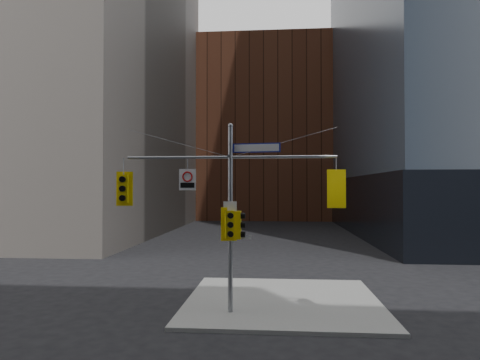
% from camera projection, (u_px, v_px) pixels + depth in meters
% --- Properties ---
extents(ground, '(160.00, 160.00, 0.00)m').
position_uv_depth(ground, '(224.00, 334.00, 14.14)').
color(ground, black).
rests_on(ground, ground).
extents(sidewalk_corner, '(8.00, 8.00, 0.15)m').
position_uv_depth(sidewalk_corner, '(283.00, 301.00, 17.96)').
color(sidewalk_corner, gray).
rests_on(sidewalk_corner, ground).
extents(brick_midrise, '(26.00, 20.00, 28.00)m').
position_uv_depth(brick_midrise, '(265.00, 134.00, 72.20)').
color(brick_midrise, brown).
rests_on(brick_midrise, ground).
extents(signal_assembly, '(8.00, 0.80, 7.30)m').
position_uv_depth(signal_assembly, '(230.00, 199.00, 16.21)').
color(signal_assembly, gray).
rests_on(signal_assembly, ground).
extents(traffic_light_west_arm, '(0.64, 0.55, 1.34)m').
position_uv_depth(traffic_light_west_arm, '(124.00, 189.00, 16.57)').
color(traffic_light_west_arm, yellow).
rests_on(traffic_light_west_arm, ground).
extents(traffic_light_east_arm, '(0.68, 0.57, 1.42)m').
position_uv_depth(traffic_light_east_arm, '(336.00, 189.00, 15.89)').
color(traffic_light_east_arm, yellow).
rests_on(traffic_light_east_arm, ground).
extents(traffic_light_pole_side, '(0.41, 0.35, 1.06)m').
position_uv_depth(traffic_light_pole_side, '(239.00, 225.00, 16.17)').
color(traffic_light_pole_side, yellow).
rests_on(traffic_light_pole_side, ground).
extents(traffic_light_pole_front, '(0.59, 0.55, 1.26)m').
position_uv_depth(traffic_light_pole_front, '(230.00, 224.00, 15.93)').
color(traffic_light_pole_front, yellow).
rests_on(traffic_light_pole_front, ground).
extents(street_sign_blade, '(1.82, 0.28, 0.36)m').
position_uv_depth(street_sign_blade, '(256.00, 148.00, 16.17)').
color(street_sign_blade, navy).
rests_on(street_sign_blade, ground).
extents(regulatory_sign_arm, '(0.65, 0.09, 0.82)m').
position_uv_depth(regulatory_sign_arm, '(187.00, 179.00, 16.34)').
color(regulatory_sign_arm, silver).
rests_on(regulatory_sign_arm, ground).
extents(regulatory_sign_pole, '(0.50, 0.09, 0.66)m').
position_uv_depth(regulatory_sign_pole, '(230.00, 211.00, 16.09)').
color(regulatory_sign_pole, silver).
rests_on(regulatory_sign_pole, ground).
extents(street_blade_ew, '(0.67, 0.09, 0.13)m').
position_uv_depth(street_blade_ew, '(242.00, 237.00, 16.15)').
color(street_blade_ew, silver).
rests_on(street_blade_ew, ground).
extents(street_blade_ns, '(0.13, 0.82, 0.16)m').
position_uv_depth(street_blade_ns, '(232.00, 240.00, 16.63)').
color(street_blade_ns, '#145926').
rests_on(street_blade_ns, ground).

